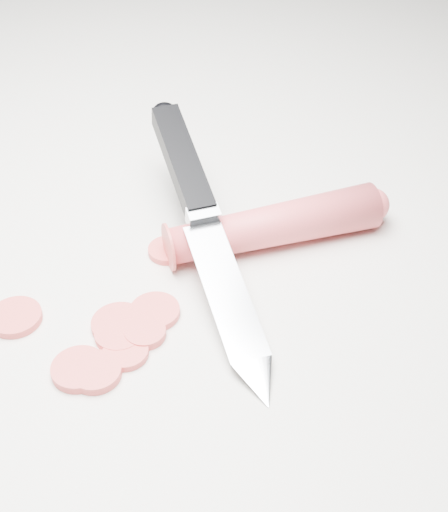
% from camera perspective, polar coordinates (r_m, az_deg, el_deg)
% --- Properties ---
extents(ground, '(2.40, 2.40, 0.00)m').
position_cam_1_polar(ground, '(0.54, -4.96, -2.82)').
color(ground, silver).
rests_on(ground, ground).
extents(carrot, '(0.15, 0.15, 0.03)m').
position_cam_1_polar(carrot, '(0.57, 4.03, 2.47)').
color(carrot, '#DB4149').
rests_on(carrot, ground).
extents(carrot_slice_0, '(0.04, 0.04, 0.01)m').
position_cam_1_polar(carrot_slice_0, '(0.54, -16.35, -4.72)').
color(carrot_slice_0, '#D93E3B').
rests_on(carrot_slice_0, ground).
extents(carrot_slice_1, '(0.04, 0.04, 0.01)m').
position_cam_1_polar(carrot_slice_1, '(0.52, -8.42, -5.39)').
color(carrot_slice_1, '#D93E3B').
rests_on(carrot_slice_1, ground).
extents(carrot_slice_2, '(0.04, 0.04, 0.01)m').
position_cam_1_polar(carrot_slice_2, '(0.52, -5.55, -4.45)').
color(carrot_slice_2, '#D93E3B').
rests_on(carrot_slice_2, ground).
extents(carrot_slice_3, '(0.04, 0.04, 0.01)m').
position_cam_1_polar(carrot_slice_3, '(0.49, -11.52, -8.87)').
color(carrot_slice_3, '#D93E3B').
rests_on(carrot_slice_3, ground).
extents(carrot_slice_4, '(0.03, 0.03, 0.01)m').
position_cam_1_polar(carrot_slice_4, '(0.51, -6.33, -6.11)').
color(carrot_slice_4, '#D93E3B').
rests_on(carrot_slice_4, ground).
extents(carrot_slice_5, '(0.03, 0.03, 0.01)m').
position_cam_1_polar(carrot_slice_5, '(0.50, -7.87, -7.64)').
color(carrot_slice_5, '#D93E3B').
rests_on(carrot_slice_5, ground).
extents(carrot_slice_6, '(0.03, 0.03, 0.01)m').
position_cam_1_polar(carrot_slice_6, '(0.49, -10.23, -9.14)').
color(carrot_slice_6, '#D93E3B').
rests_on(carrot_slice_6, ground).
extents(carrot_slice_7, '(0.03, 0.03, 0.01)m').
position_cam_1_polar(carrot_slice_7, '(0.57, -4.53, 0.45)').
color(carrot_slice_7, '#D93E3B').
rests_on(carrot_slice_7, ground).
extents(carrot_slice_8, '(0.04, 0.04, 0.01)m').
position_cam_1_polar(carrot_slice_8, '(0.51, -8.36, -6.18)').
color(carrot_slice_8, '#D93E3B').
rests_on(carrot_slice_8, ground).
extents(kitchen_knife, '(0.22, 0.22, 0.08)m').
position_cam_1_polar(kitchen_knife, '(0.53, -1.18, 2.11)').
color(kitchen_knife, silver).
rests_on(kitchen_knife, ground).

